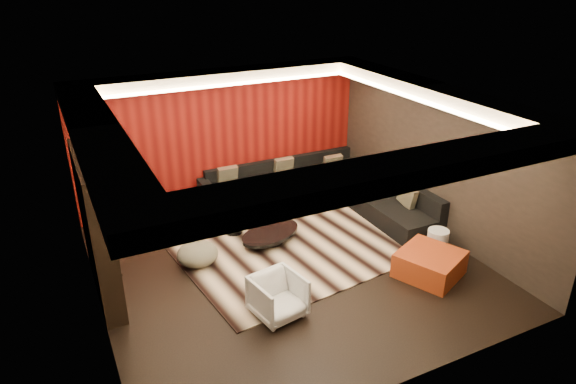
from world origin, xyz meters
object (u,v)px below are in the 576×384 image
coffee_table (270,237)px  orange_ottoman (430,264)px  sectional_sofa (322,192)px  white_side_table (437,242)px  armchair (278,297)px  drum_stool (233,223)px

coffee_table → orange_ottoman: size_ratio=1.34×
coffee_table → sectional_sofa: size_ratio=0.34×
coffee_table → sectional_sofa: bearing=32.0°
white_side_table → orange_ottoman: white_side_table is taller
white_side_table → armchair: (-3.22, -0.32, 0.09)m
drum_stool → sectional_sofa: size_ratio=0.10×
white_side_table → sectional_sofa: size_ratio=0.13×
armchair → sectional_sofa: sectional_sofa is taller
armchair → drum_stool: bearing=73.4°
white_side_table → orange_ottoman: size_ratio=0.50×
white_side_table → armchair: armchair is taller
armchair → white_side_table: bearing=-4.4°
orange_ottoman → drum_stool: bearing=130.9°
orange_ottoman → armchair: (-2.66, 0.14, 0.11)m
orange_ottoman → sectional_sofa: (-0.20, 3.15, 0.06)m
white_side_table → armchair: size_ratio=0.66×
drum_stool → sectional_sofa: (2.16, 0.42, 0.05)m
drum_stool → armchair: bearing=-96.5°
orange_ottoman → armchair: size_ratio=1.32×
orange_ottoman → sectional_sofa: 3.16m
sectional_sofa → white_side_table: bearing=-74.1°
coffee_table → armchair: armchair is taller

